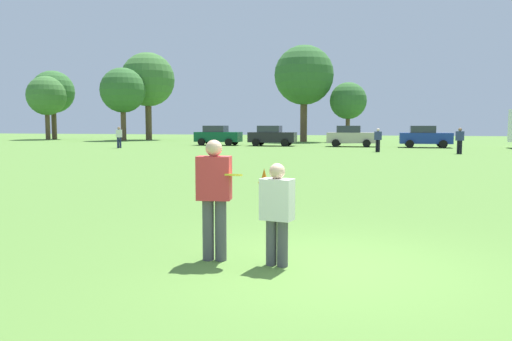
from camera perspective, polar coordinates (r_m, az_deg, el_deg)
ground_plane at (r=7.02m, az=8.49°, el=-10.82°), size 167.36×167.36×0.00m
player_thrower at (r=7.15m, az=-4.75°, el=-2.52°), size 0.51×0.34×1.72m
player_defender at (r=6.87m, az=2.39°, el=-4.38°), size 0.47×0.32×1.41m
frisbee at (r=7.02m, az=-2.64°, el=-0.51°), size 0.27×0.27×0.06m
traffic_cone at (r=16.72m, az=0.93°, el=-0.61°), size 0.32×0.32×0.48m
parked_car_near_left at (r=47.00m, az=-4.35°, el=4.00°), size 4.23×2.27×1.82m
parked_car_mid_left at (r=45.46m, az=1.80°, el=3.97°), size 4.23×2.27×1.82m
parked_car_center at (r=44.68m, az=10.71°, el=3.86°), size 4.23×2.27×1.82m
parked_car_mid_right at (r=44.45m, az=18.57°, el=3.67°), size 4.23×2.27×1.82m
bystander_sideline_watcher at (r=35.78m, az=22.06°, el=3.31°), size 0.54×0.48×1.71m
bystander_far_jogger at (r=42.85m, az=-15.24°, el=3.79°), size 0.55×0.45×1.74m
bystander_field_marshal at (r=36.56m, az=13.63°, el=3.53°), size 0.52×0.46×1.66m
tree_west_oak at (r=70.94m, az=-21.99°, el=8.22°), size 5.45×5.45×8.85m
tree_west_maple at (r=69.38m, az=-22.61°, el=7.80°), size 4.94×4.94×8.02m
tree_center_elm at (r=62.27m, az=-14.85°, el=8.74°), size 5.30×5.30×8.61m
tree_east_birch at (r=65.38m, az=-12.14°, el=9.99°), size 6.69×6.69×10.87m
tree_east_oak at (r=56.62m, az=5.46°, el=10.65°), size 6.53×6.53×10.61m
tree_far_east_pine at (r=56.03m, az=10.38°, el=7.74°), size 3.99×3.99×6.49m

